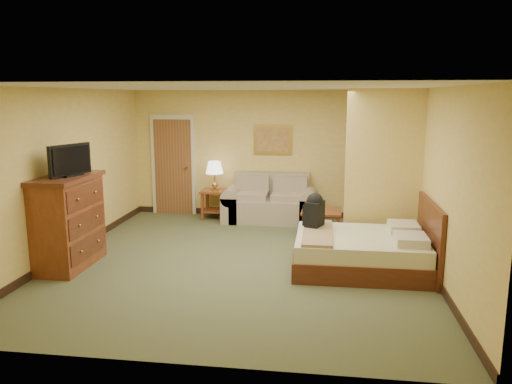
% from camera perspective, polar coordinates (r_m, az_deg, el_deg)
% --- Properties ---
extents(floor, '(6.00, 6.00, 0.00)m').
position_cam_1_polar(floor, '(7.67, -1.66, -7.94)').
color(floor, '#4E5335').
rests_on(floor, ground).
extents(ceiling, '(6.00, 6.00, 0.00)m').
position_cam_1_polar(ceiling, '(7.26, -1.77, 11.87)').
color(ceiling, white).
rests_on(ceiling, back_wall).
extents(back_wall, '(5.50, 0.02, 2.60)m').
position_cam_1_polar(back_wall, '(10.30, 1.04, 4.34)').
color(back_wall, '#DDBD5E').
rests_on(back_wall, floor).
extents(left_wall, '(0.02, 6.00, 2.60)m').
position_cam_1_polar(left_wall, '(8.26, -20.89, 2.00)').
color(left_wall, '#DDBD5E').
rests_on(left_wall, floor).
extents(right_wall, '(0.02, 6.00, 2.60)m').
position_cam_1_polar(right_wall, '(7.42, 19.74, 1.13)').
color(right_wall, '#DDBD5E').
rests_on(right_wall, floor).
extents(partition, '(1.20, 0.15, 2.60)m').
position_cam_1_polar(partition, '(8.22, 14.35, 2.34)').
color(partition, '#DDBD5E').
rests_on(partition, floor).
extents(door, '(0.94, 0.16, 2.10)m').
position_cam_1_polar(door, '(10.70, -9.42, 3.00)').
color(door, beige).
rests_on(door, floor).
extents(baseboard, '(5.50, 0.02, 0.12)m').
position_cam_1_polar(baseboard, '(10.50, 1.01, -2.40)').
color(baseboard, black).
rests_on(baseboard, floor).
extents(loveseat, '(1.87, 0.87, 0.95)m').
position_cam_1_polar(loveseat, '(10.03, 1.64, -1.59)').
color(loveseat, gray).
rests_on(loveseat, floor).
extents(side_table, '(0.54, 0.54, 0.59)m').
position_cam_1_polar(side_table, '(10.27, -4.71, -0.86)').
color(side_table, maroon).
rests_on(side_table, floor).
extents(table_lamp, '(0.36, 0.36, 0.59)m').
position_cam_1_polar(table_lamp, '(10.15, -4.77, 2.72)').
color(table_lamp, '#AF8D40').
rests_on(table_lamp, side_table).
extents(coffee_table, '(0.72, 0.72, 0.45)m').
position_cam_1_polar(coffee_table, '(9.11, 7.48, -2.85)').
color(coffee_table, maroon).
rests_on(coffee_table, floor).
extents(wall_picture, '(0.78, 0.04, 0.61)m').
position_cam_1_polar(wall_picture, '(10.22, 1.92, 5.98)').
color(wall_picture, '#B78E3F').
rests_on(wall_picture, back_wall).
extents(dresser, '(0.67, 1.27, 1.35)m').
position_cam_1_polar(dresser, '(7.78, -20.70, -3.15)').
color(dresser, maroon).
rests_on(dresser, floor).
extents(tv, '(0.28, 0.73, 0.46)m').
position_cam_1_polar(tv, '(7.57, -20.49, 3.33)').
color(tv, black).
rests_on(tv, dresser).
extents(bed, '(1.93, 1.59, 1.03)m').
position_cam_1_polar(bed, '(7.42, 12.33, -6.57)').
color(bed, '#481E10').
rests_on(bed, floor).
extents(backpack, '(0.31, 0.37, 0.55)m').
position_cam_1_polar(backpack, '(7.55, 6.73, -2.06)').
color(backpack, black).
rests_on(backpack, bed).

